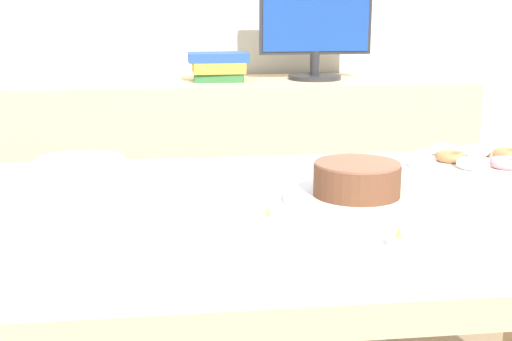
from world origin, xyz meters
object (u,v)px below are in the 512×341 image
at_px(computer_monitor, 316,29).
at_px(pastry_platter, 477,161).
at_px(plate_stack, 81,169).
at_px(tealight_centre, 268,218).
at_px(cake_chocolate_round, 357,185).
at_px(tealight_near_front, 398,240).
at_px(book_stack, 218,66).

relative_size(computer_monitor, pastry_platter, 1.17).
height_order(plate_stack, tealight_centre, plate_stack).
height_order(cake_chocolate_round, tealight_near_front, cake_chocolate_round).
bearing_deg(tealight_near_front, computer_monitor, 83.55).
distance_m(cake_chocolate_round, pastry_platter, 0.48).
relative_size(book_stack, cake_chocolate_round, 0.71).
bearing_deg(pastry_platter, computer_monitor, 103.01).
bearing_deg(computer_monitor, plate_stack, -128.19).
bearing_deg(cake_chocolate_round, tealight_near_front, -90.54).
height_order(pastry_platter, tealight_centre, pastry_platter).
xyz_separation_m(cake_chocolate_round, tealight_centre, (-0.21, -0.13, -0.02)).
relative_size(book_stack, tealight_near_front, 5.56).
height_order(pastry_platter, tealight_near_front, pastry_platter).
bearing_deg(tealight_centre, tealight_near_front, -36.63).
distance_m(book_stack, plate_stack, 1.07).
relative_size(book_stack, pastry_platter, 0.61).
bearing_deg(book_stack, cake_chocolate_round, -81.05).
distance_m(plate_stack, tealight_centre, 0.56).
xyz_separation_m(plate_stack, tealight_near_front, (0.60, -0.55, -0.01)).
bearing_deg(book_stack, tealight_near_front, -82.80).
distance_m(computer_monitor, pastry_platter, 1.03).
height_order(tealight_centre, tealight_near_front, same).
bearing_deg(tealight_centre, book_stack, 89.49).
bearing_deg(tealight_centre, pastry_platter, 34.27).
bearing_deg(plate_stack, pastry_platter, 0.73).
bearing_deg(book_stack, tealight_centre, -90.51).
height_order(book_stack, plate_stack, book_stack).
relative_size(computer_monitor, book_stack, 1.91).
distance_m(book_stack, pastry_platter, 1.14).
distance_m(computer_monitor, tealight_centre, 1.46).
distance_m(book_stack, cake_chocolate_round, 1.27).
xyz_separation_m(cake_chocolate_round, pastry_platter, (0.39, 0.28, -0.02)).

